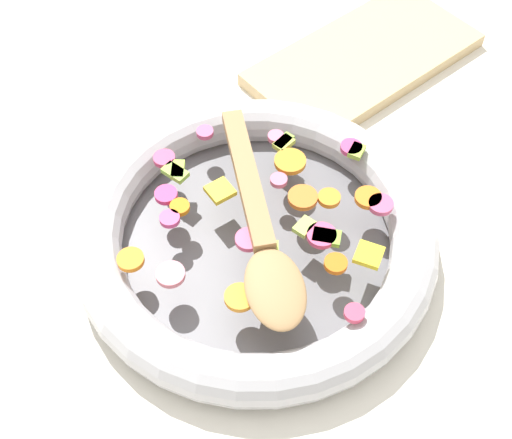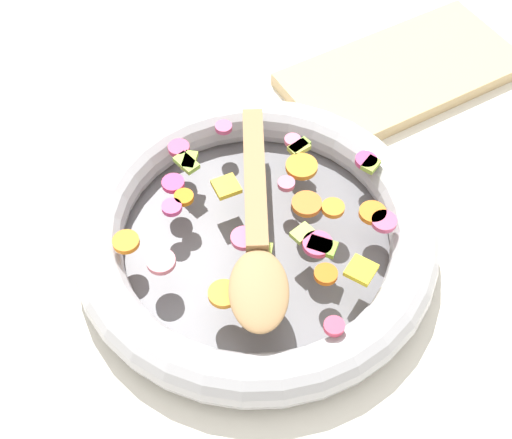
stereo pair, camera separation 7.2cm
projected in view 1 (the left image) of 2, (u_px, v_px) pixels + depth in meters
name	position (u px, v px, depth m)	size (l,w,h in m)	color
ground_plane	(256.00, 248.00, 0.76)	(4.00, 4.00, 0.00)	silver
skillet	(256.00, 236.00, 0.74)	(0.38, 0.38, 0.05)	slate
chopped_vegetables	(270.00, 209.00, 0.72)	(0.30, 0.29, 0.01)	orange
wooden_spoon	(262.00, 236.00, 0.69)	(0.16, 0.26, 0.01)	#A87F51
cutting_board	(364.00, 59.00, 0.92)	(0.30, 0.15, 0.02)	tan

